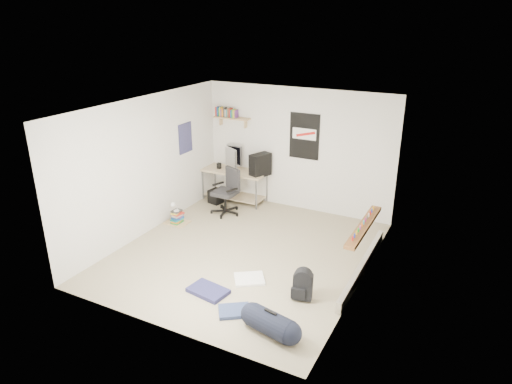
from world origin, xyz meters
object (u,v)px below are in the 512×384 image
at_px(office_chair, 225,191).
at_px(book_stack, 177,216).
at_px(desk, 235,184).
at_px(backpack, 303,287).
at_px(duffel_bag, 270,324).

distance_m(office_chair, book_stack, 1.09).
xyz_separation_m(desk, office_chair, (0.19, -0.71, 0.12)).
height_order(backpack, duffel_bag, duffel_bag).
relative_size(office_chair, duffel_bag, 1.54).
bearing_deg(desk, book_stack, -107.51).
relative_size(backpack, book_stack, 0.92).
bearing_deg(backpack, book_stack, 144.44).
distance_m(backpack, duffel_bag, 0.90).
xyz_separation_m(desk, duffel_bag, (2.64, -3.71, -0.22)).
height_order(office_chair, book_stack, office_chair).
relative_size(office_chair, backpack, 2.58).
xyz_separation_m(office_chair, book_stack, (-0.61, -0.83, -0.34)).
relative_size(duffel_bag, book_stack, 1.53).
xyz_separation_m(backpack, duffel_bag, (-0.08, -0.90, -0.06)).
xyz_separation_m(desk, backpack, (2.72, -2.82, -0.16)).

